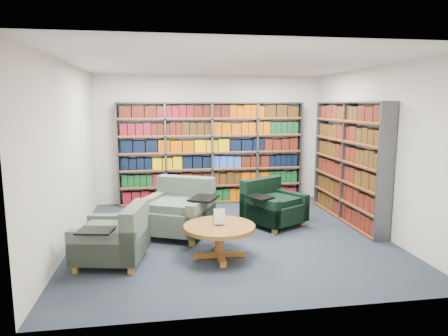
{
  "coord_description": "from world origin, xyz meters",
  "views": [
    {
      "loc": [
        -1.08,
        -6.28,
        2.16
      ],
      "look_at": [
        0.0,
        0.6,
        1.05
      ],
      "focal_mm": 32.0,
      "sensor_mm": 36.0,
      "label": 1
    }
  ],
  "objects": [
    {
      "name": "bookshelf_back",
      "position": [
        0.0,
        2.34,
        1.1
      ],
      "size": [
        4.0,
        0.28,
        2.2
      ],
      "color": "#47494F",
      "rests_on": "ground"
    },
    {
      "name": "chair_teal_front",
      "position": [
        -1.72,
        -0.87,
        0.33
      ],
      "size": [
        1.04,
        1.13,
        0.81
      ],
      "color": "#092935",
      "rests_on": "ground"
    },
    {
      "name": "chair_green_right",
      "position": [
        0.85,
        0.55,
        0.33
      ],
      "size": [
        1.22,
        1.22,
        0.81
      ],
      "color": "black",
      "rests_on": "ground"
    },
    {
      "name": "room_shell",
      "position": [
        0.0,
        0.0,
        1.4
      ],
      "size": [
        5.02,
        5.02,
        2.82
      ],
      "color": "black",
      "rests_on": "ground"
    },
    {
      "name": "coffee_table",
      "position": [
        -0.3,
        -0.91,
        0.38
      ],
      "size": [
        1.01,
        1.01,
        0.71
      ],
      "color": "#A05A2F",
      "rests_on": "ground"
    },
    {
      "name": "bookshelf_right",
      "position": [
        2.34,
        0.6,
        1.1
      ],
      "size": [
        0.28,
        2.5,
        2.2
      ],
      "color": "#47494F",
      "rests_on": "ground"
    },
    {
      "name": "chair_teal_left",
      "position": [
        -0.8,
        0.27,
        0.37
      ],
      "size": [
        1.37,
        1.35,
        0.92
      ],
      "color": "#092935",
      "rests_on": "ground"
    }
  ]
}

